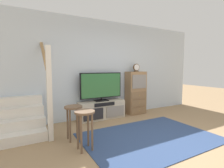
{
  "coord_description": "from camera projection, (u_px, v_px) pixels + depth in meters",
  "views": [
    {
      "loc": [
        -2.21,
        -1.88,
        1.38
      ],
      "look_at": [
        -0.19,
        1.82,
        0.98
      ],
      "focal_mm": 26.89,
      "sensor_mm": 36.0,
      "label": 1
    }
  ],
  "objects": [
    {
      "name": "ground_plane",
      "position": [
        173.0,
        150.0,
        2.83
      ],
      "size": [
        20.0,
        20.0,
        0.0
      ],
      "primitive_type": "plane",
      "color": "#997A56"
    },
    {
      "name": "back_wall",
      "position": [
        107.0,
        69.0,
        4.85
      ],
      "size": [
        6.4,
        0.12,
        2.7
      ],
      "primitive_type": "cube",
      "color": "silver",
      "rests_on": "ground_plane"
    },
    {
      "name": "area_rug",
      "position": [
        149.0,
        137.0,
        3.35
      ],
      "size": [
        2.6,
        1.8,
        0.01
      ],
      "primitive_type": "cube",
      "color": "navy",
      "rests_on": "ground_plane"
    },
    {
      "name": "media_console",
      "position": [
        102.0,
        110.0,
        4.58
      ],
      "size": [
        1.28,
        0.38,
        0.49
      ],
      "color": "#BCB29E",
      "rests_on": "ground_plane"
    },
    {
      "name": "television",
      "position": [
        101.0,
        86.0,
        4.54
      ],
      "size": [
        1.19,
        0.22,
        0.77
      ],
      "color": "black",
      "rests_on": "media_console"
    },
    {
      "name": "side_cabinet",
      "position": [
        136.0,
        93.0,
        5.09
      ],
      "size": [
        0.58,
        0.38,
        1.28
      ],
      "color": "#93704C",
      "rests_on": "ground_plane"
    },
    {
      "name": "desk_clock",
      "position": [
        136.0,
        68.0,
        5.01
      ],
      "size": [
        0.21,
        0.08,
        0.23
      ],
      "color": "#4C3823",
      "rests_on": "side_cabinet"
    },
    {
      "name": "staircase",
      "position": [
        21.0,
        115.0,
        3.65
      ],
      "size": [
        1.0,
        1.36,
        2.2
      ],
      "color": "silver",
      "rests_on": "ground_plane"
    },
    {
      "name": "bar_stool_near",
      "position": [
        85.0,
        121.0,
        2.79
      ],
      "size": [
        0.34,
        0.34,
        0.67
      ],
      "color": "brown",
      "rests_on": "ground_plane"
    },
    {
      "name": "bar_stool_far",
      "position": [
        73.0,
        115.0,
        3.2
      ],
      "size": [
        0.34,
        0.34,
        0.66
      ],
      "color": "brown",
      "rests_on": "ground_plane"
    }
  ]
}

